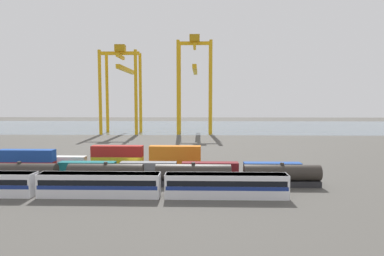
# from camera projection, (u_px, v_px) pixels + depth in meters

# --- Properties ---
(ground_plane) EXTENTS (420.00, 420.00, 0.00)m
(ground_plane) POSITION_uv_depth(u_px,v_px,m) (156.00, 146.00, 117.68)
(ground_plane) COLOR #4C4944
(harbour_water) EXTENTS (400.00, 110.00, 0.01)m
(harbour_water) POSITION_uv_depth(u_px,v_px,m) (176.00, 126.00, 209.44)
(harbour_water) COLOR slate
(harbour_water) RESTS_ON ground_plane
(passenger_train) EXTENTS (61.40, 3.14, 3.90)m
(passenger_train) POSITION_uv_depth(u_px,v_px,m) (100.00, 184.00, 54.63)
(passenger_train) COLOR silver
(passenger_train) RESTS_ON ground_plane
(freight_tank_row) EXTENTS (79.35, 2.92, 4.38)m
(freight_tank_row) POSITION_uv_depth(u_px,v_px,m) (106.00, 174.00, 62.18)
(freight_tank_row) COLOR #232326
(freight_tank_row) RESTS_ON ground_plane
(shipping_container_2) EXTENTS (12.10, 2.44, 2.60)m
(shipping_container_2) POSITION_uv_depth(u_px,v_px,m) (27.00, 167.00, 72.49)
(shipping_container_2) COLOR #AD211C
(shipping_container_2) RESTS_ON ground_plane
(shipping_container_3) EXTENTS (12.10, 2.44, 2.60)m
(shipping_container_3) POSITION_uv_depth(u_px,v_px,m) (27.00, 156.00, 72.28)
(shipping_container_3) COLOR #1C4299
(shipping_container_3) RESTS_ON shipping_container_2
(shipping_container_4) EXTENTS (12.10, 2.44, 2.60)m
(shipping_container_4) POSITION_uv_depth(u_px,v_px,m) (88.00, 168.00, 72.16)
(shipping_container_4) COLOR #146066
(shipping_container_4) RESTS_ON ground_plane
(shipping_container_5) EXTENTS (12.10, 2.44, 2.60)m
(shipping_container_5) POSITION_uv_depth(u_px,v_px,m) (149.00, 168.00, 71.82)
(shipping_container_5) COLOR slate
(shipping_container_5) RESTS_ON ground_plane
(shipping_container_6) EXTENTS (12.10, 2.44, 2.60)m
(shipping_container_6) POSITION_uv_depth(u_px,v_px,m) (210.00, 168.00, 71.48)
(shipping_container_6) COLOR maroon
(shipping_container_6) RESTS_ON ground_plane
(shipping_container_7) EXTENTS (12.10, 2.44, 2.60)m
(shipping_container_7) POSITION_uv_depth(u_px,v_px,m) (272.00, 169.00, 71.15)
(shipping_container_7) COLOR #1C4299
(shipping_container_7) RESTS_ON ground_plane
(shipping_container_8) EXTENTS (12.10, 2.44, 2.60)m
(shipping_container_8) POSITION_uv_depth(u_px,v_px,m) (4.00, 161.00, 79.63)
(shipping_container_8) COLOR gold
(shipping_container_8) RESTS_ON ground_plane
(shipping_container_9) EXTENTS (12.10, 2.44, 2.60)m
(shipping_container_9) POSITION_uv_depth(u_px,v_px,m) (60.00, 162.00, 79.28)
(shipping_container_9) COLOR silver
(shipping_container_9) RESTS_ON ground_plane
(shipping_container_10) EXTENTS (12.10, 2.44, 2.60)m
(shipping_container_10) POSITION_uv_depth(u_px,v_px,m) (118.00, 162.00, 78.94)
(shipping_container_10) COLOR gold
(shipping_container_10) RESTS_ON ground_plane
(shipping_container_11) EXTENTS (12.10, 2.44, 2.60)m
(shipping_container_11) POSITION_uv_depth(u_px,v_px,m) (117.00, 151.00, 78.73)
(shipping_container_11) COLOR #AD211C
(shipping_container_11) RESTS_ON shipping_container_10
(shipping_container_12) EXTENTS (12.10, 2.44, 2.60)m
(shipping_container_12) POSITION_uv_depth(u_px,v_px,m) (175.00, 162.00, 78.59)
(shipping_container_12) COLOR orange
(shipping_container_12) RESTS_ON ground_plane
(shipping_container_13) EXTENTS (12.10, 2.44, 2.60)m
(shipping_container_13) POSITION_uv_depth(u_px,v_px,m) (175.00, 151.00, 78.38)
(shipping_container_13) COLOR orange
(shipping_container_13) RESTS_ON shipping_container_12
(gantry_crane_west) EXTENTS (18.54, 37.34, 42.83)m
(gantry_crane_west) POSITION_uv_depth(u_px,v_px,m) (122.00, 79.00, 164.39)
(gantry_crane_west) COLOR gold
(gantry_crane_west) RESTS_ON ground_plane
(gantry_crane_central) EXTENTS (16.92, 38.08, 47.41)m
(gantry_crane_central) POSITION_uv_depth(u_px,v_px,m) (195.00, 76.00, 163.49)
(gantry_crane_central) COLOR gold
(gantry_crane_central) RESTS_ON ground_plane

